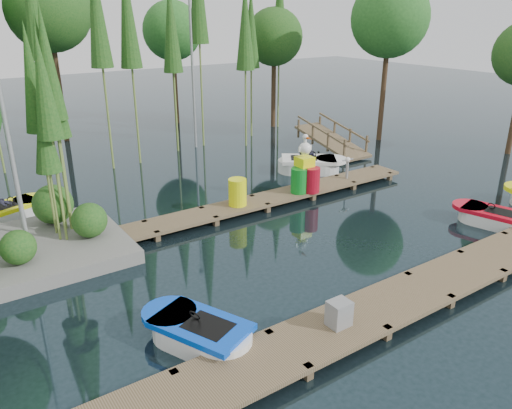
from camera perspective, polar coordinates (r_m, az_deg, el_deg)
ground_plane at (r=14.53m, az=-0.52°, el=-5.05°), size 90.00×90.00×0.00m
near_dock at (r=11.45m, az=12.39°, el=-12.23°), size 18.00×1.50×0.50m
far_dock at (r=16.85m, az=-2.42°, el=-0.34°), size 15.00×1.20×0.50m
tree_screen at (r=22.03m, az=-21.94°, el=19.09°), size 34.42×18.53×10.31m
lamp_island at (r=13.61m, az=-26.98°, el=9.76°), size 0.30×0.30×7.25m
lamp_rear at (r=24.63m, az=-7.32°, el=16.15°), size 0.30×0.30×7.25m
ramp at (r=24.44m, az=8.66°, el=7.29°), size 1.50×3.94×1.49m
boat_blue at (r=10.68m, az=-6.54°, el=-14.46°), size 2.10×2.83×0.87m
boat_red at (r=17.70m, az=25.36°, el=-1.39°), size 1.67×2.61×0.81m
boat_yellow_far at (r=18.32m, az=-26.30°, el=-0.73°), size 2.64×1.82×1.21m
boat_white_far at (r=21.33m, az=6.16°, el=4.53°), size 3.12×2.77×1.38m
utility_cabinet at (r=10.76m, az=9.47°, el=-12.18°), size 0.46×0.39×0.56m
yellow_barrel at (r=16.71m, az=-2.13°, el=1.42°), size 0.61×0.61×0.92m
drum_cluster at (r=18.12m, az=5.70°, el=3.46°), size 1.21×1.11×2.09m
seagull_post at (r=19.68m, az=10.42°, el=4.57°), size 0.54×0.29×0.86m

